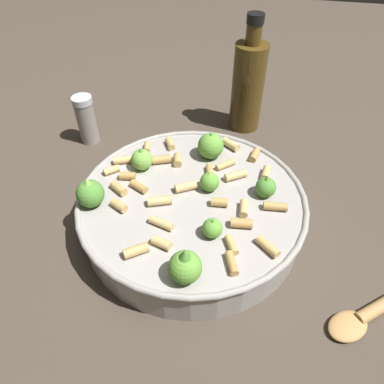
% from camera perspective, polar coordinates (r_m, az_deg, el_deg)
% --- Properties ---
extents(ground_plane, '(2.40, 2.40, 0.00)m').
position_cam_1_polar(ground_plane, '(0.55, -0.00, -4.90)').
color(ground_plane, '#42382D').
extents(cooking_pan, '(0.33, 0.33, 0.11)m').
position_cam_1_polar(cooking_pan, '(0.53, -0.10, -2.46)').
color(cooking_pan, '#9E9993').
rests_on(cooking_pan, ground).
extents(pepper_shaker, '(0.04, 0.04, 0.09)m').
position_cam_1_polar(pepper_shaker, '(0.71, -16.43, 10.99)').
color(pepper_shaker, gray).
rests_on(pepper_shaker, ground).
extents(olive_oil_bottle, '(0.06, 0.06, 0.22)m').
position_cam_1_polar(olive_oil_bottle, '(0.72, 8.87, 16.45)').
color(olive_oil_bottle, '#4C3814').
rests_on(olive_oil_bottle, ground).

